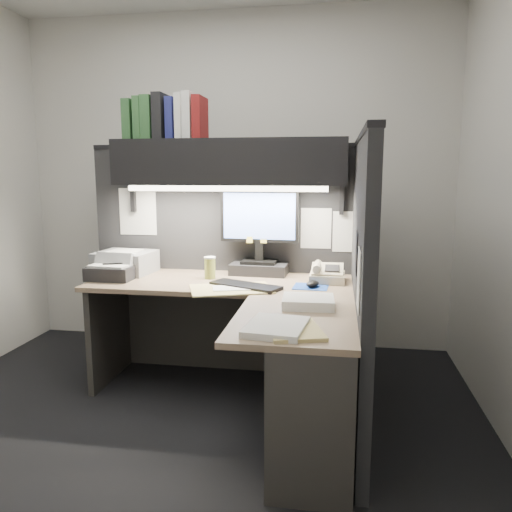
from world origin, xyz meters
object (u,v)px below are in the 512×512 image
object	(u,v)px
keyboard	(246,286)
printer	(125,262)
telephone	(327,275)
monitor	(259,241)
notebook_stack	(112,272)
overhead_shelf	(230,162)
desk	(256,356)
coffee_cup	(210,269)

from	to	relation	value
keyboard	printer	bearing A→B (deg)	-175.23
keyboard	telephone	size ratio (longest dim) A/B	1.94
monitor	keyboard	distance (m)	0.48
keyboard	monitor	bearing A→B (deg)	111.25
keyboard	notebook_stack	size ratio (longest dim) A/B	1.53
overhead_shelf	keyboard	xyz separation A→B (m)	(0.17, -0.36, -0.76)
desk	telephone	xyz separation A→B (m)	(0.36, 0.64, 0.33)
coffee_cup	notebook_stack	world-z (taller)	coffee_cup
telephone	coffee_cup	xyz separation A→B (m)	(-0.78, -0.03, 0.02)
telephone	printer	size ratio (longest dim) A/B	0.62
desk	telephone	world-z (taller)	telephone
monitor	keyboard	size ratio (longest dim) A/B	1.29
monitor	printer	size ratio (longest dim) A/B	1.55
overhead_shelf	printer	xyz separation A→B (m)	(-0.75, -0.04, -0.69)
overhead_shelf	keyboard	world-z (taller)	overhead_shelf
overhead_shelf	coffee_cup	world-z (taller)	overhead_shelf
coffee_cup	keyboard	bearing A→B (deg)	-38.24
monitor	keyboard	bearing A→B (deg)	-89.52
desk	overhead_shelf	world-z (taller)	overhead_shelf
monitor	keyboard	world-z (taller)	monitor
keyboard	telephone	xyz separation A→B (m)	(0.49, 0.25, 0.03)
telephone	coffee_cup	world-z (taller)	coffee_cup
overhead_shelf	monitor	distance (m)	0.57
telephone	notebook_stack	distance (m)	1.43
desk	notebook_stack	distance (m)	1.21
monitor	coffee_cup	distance (m)	0.40
desk	monitor	bearing A→B (deg)	97.73
coffee_cup	notebook_stack	xyz separation A→B (m)	(-0.64, -0.11, -0.02)
overhead_shelf	coffee_cup	xyz separation A→B (m)	(-0.11, -0.14, -0.70)
printer	telephone	bearing A→B (deg)	2.53
coffee_cup	monitor	bearing A→B (deg)	33.65
notebook_stack	overhead_shelf	bearing A→B (deg)	18.38
coffee_cup	notebook_stack	size ratio (longest dim) A/B	0.46
monitor	desk	bearing A→B (deg)	-79.12
monitor	coffee_cup	xyz separation A→B (m)	(-0.30, -0.20, -0.16)
monitor	printer	bearing A→B (deg)	-170.52
desk	overhead_shelf	distance (m)	1.33
monitor	coffee_cup	bearing A→B (deg)	-143.20
overhead_shelf	desk	bearing A→B (deg)	-68.21
keyboard	coffee_cup	size ratio (longest dim) A/B	3.31
overhead_shelf	notebook_stack	size ratio (longest dim) A/B	5.21
desk	monitor	world-z (taller)	monitor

